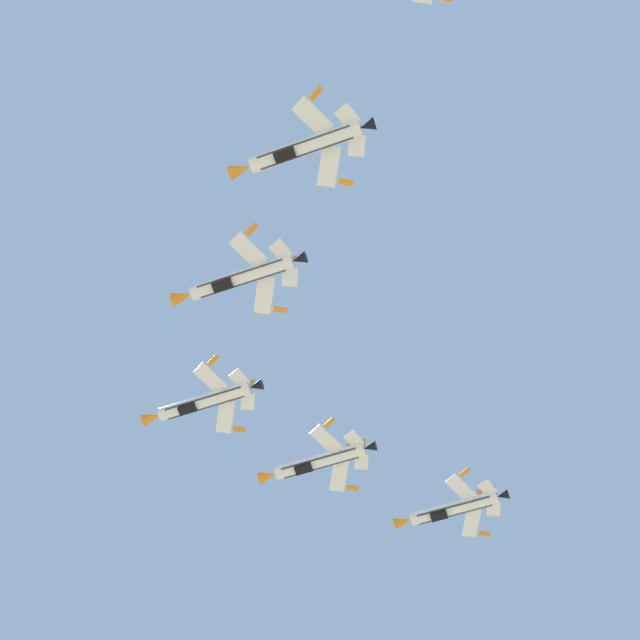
% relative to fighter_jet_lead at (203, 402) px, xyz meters
% --- Properties ---
extents(fighter_jet_lead, '(13.20, 12.13, 4.37)m').
position_rel_fighter_jet_lead_xyz_m(fighter_jet_lead, '(0.00, 0.00, 0.00)').
color(fighter_jet_lead, white).
extents(fighter_jet_left_wing, '(13.20, 12.13, 4.37)m').
position_rel_fighter_jet_lead_xyz_m(fighter_jet_left_wing, '(-0.97, -18.62, -2.49)').
color(fighter_jet_left_wing, white).
extents(fighter_jet_right_wing, '(13.20, 12.12, 4.39)m').
position_rel_fighter_jet_lead_xyz_m(fighter_jet_right_wing, '(16.46, 3.49, -0.17)').
color(fighter_jet_right_wing, white).
extents(fighter_jet_left_outer, '(13.20, 12.16, 4.39)m').
position_rel_fighter_jet_lead_xyz_m(fighter_jet_left_outer, '(0.67, -34.62, -1.94)').
color(fighter_jet_left_outer, white).
extents(fighter_jet_right_outer, '(13.20, 12.12, 4.39)m').
position_rel_fighter_jet_lead_xyz_m(fighter_jet_right_outer, '(36.50, 5.44, 1.15)').
color(fighter_jet_right_outer, white).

